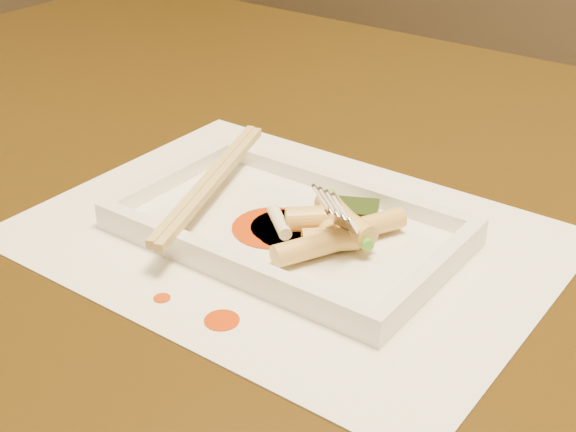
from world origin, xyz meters
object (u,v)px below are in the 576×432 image
Objects in this scene: plate_base at (288,232)px; fork at (383,155)px; table at (317,276)px; chopstick_a at (208,179)px; placemat at (288,237)px.

fork is at bearing 14.42° from plate_base.
table is 6.42× the size of chopstick_a.
fork reaches higher than placemat.
chopstick_a is 0.16m from fork.
placemat reaches higher than table.
fork reaches higher than plate_base.
chopstick_a is (-0.08, 0.00, 0.03)m from placemat.
placemat is (0.04, -0.10, 0.10)m from table.
plate_base is 1.86× the size of fork.
chopstick_a is (-0.05, -0.10, 0.13)m from table.
table is 10.00× the size of fork.
plate_base is 0.08m from chopstick_a.
placemat is at bearing -0.00° from chopstick_a.
placemat is 0.09m from chopstick_a.
plate_base is at bearing 90.00° from placemat.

